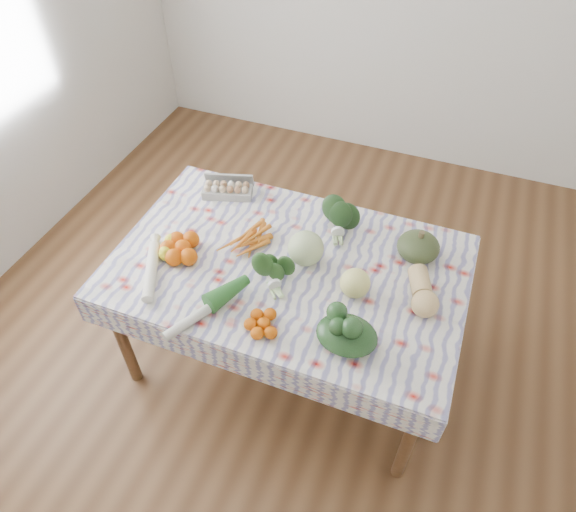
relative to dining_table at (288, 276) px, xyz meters
The scene contains 16 objects.
ground 0.68m from the dining_table, ahead, with size 4.50×4.50×0.00m, color #54341C.
dining_table is the anchor object (origin of this frame).
tablecloth 0.08m from the dining_table, ahead, with size 1.66×1.06×0.01m, color white.
egg_carton 0.62m from the dining_table, 143.61° to the left, with size 0.27×0.11×0.07m, color #A7A7A2.
carrot_bunch 0.28m from the dining_table, 161.85° to the left, with size 0.25×0.23×0.05m, color orange.
kale_bunch 0.37m from the dining_table, 64.63° to the left, with size 0.17×0.15×0.15m, color #1F3E1A.
kabocha_squash 0.64m from the dining_table, 26.10° to the left, with size 0.20×0.20×0.13m, color #3A4825.
cabbage 0.19m from the dining_table, 37.07° to the left, with size 0.17×0.17×0.17m, color #B9CF8D.
butternut_squash 0.64m from the dining_table, ahead, with size 0.12×0.26×0.12m, color tan.
orange_cluster 0.52m from the dining_table, 166.41° to the right, with size 0.27×0.27×0.09m, color #D75305.
broccoli 0.20m from the dining_table, 103.37° to the right, with size 0.15×0.15×0.11m, color #244B1B.
mandarin_cluster 0.40m from the dining_table, 84.56° to the right, with size 0.19×0.19×0.06m, color #D05406.
grapefruit 0.38m from the dining_table, ahead, with size 0.14×0.14×0.14m, color #E9E47A.
spinach_bag 0.53m from the dining_table, 40.77° to the right, with size 0.26×0.20×0.11m, color #183417.
daikon 0.65m from the dining_table, 153.09° to the right, with size 0.05×0.05×0.37m, color white.
leek 0.47m from the dining_table, 119.55° to the right, with size 0.05×0.05×0.43m, color beige.
Camera 1 is at (0.60, -1.56, 2.53)m, focal length 32.00 mm.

